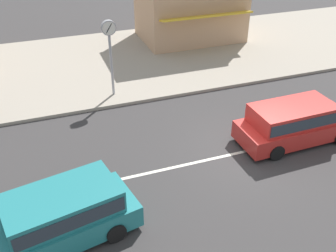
% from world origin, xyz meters
% --- Properties ---
extents(ground_plane, '(160.00, 160.00, 0.00)m').
position_xyz_m(ground_plane, '(0.00, 0.00, 0.00)').
color(ground_plane, '#383535').
extents(lane_centre_stripe, '(50.40, 0.14, 0.01)m').
position_xyz_m(lane_centre_stripe, '(0.00, 0.00, 0.00)').
color(lane_centre_stripe, silver).
rests_on(lane_centre_stripe, ground).
extents(kerb_strip, '(68.00, 10.00, 0.15)m').
position_xyz_m(kerb_strip, '(0.00, 10.00, 0.07)').
color(kerb_strip, '#9E9384').
rests_on(kerb_strip, ground).
extents(minivan_red_0, '(4.85, 2.01, 1.56)m').
position_xyz_m(minivan_red_0, '(1.77, 0.09, 0.85)').
color(minivan_red_0, red).
rests_on(minivan_red_0, ground).
extents(minivan_teal_2, '(4.98, 2.75, 1.56)m').
position_xyz_m(minivan_teal_2, '(-7.40, -1.94, 0.85)').
color(minivan_teal_2, teal).
rests_on(minivan_teal_2, ground).
extents(street_clock, '(0.66, 0.22, 3.53)m').
position_xyz_m(street_clock, '(-4.00, 6.06, 2.79)').
color(street_clock, '#9E9EA3').
rests_on(street_clock, kerb_strip).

